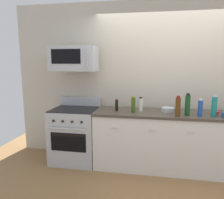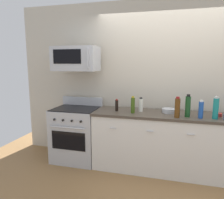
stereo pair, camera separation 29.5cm
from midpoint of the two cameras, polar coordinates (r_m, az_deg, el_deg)
name	(u,v)px [view 2 (the right image)]	position (r m, az deg, el deg)	size (l,w,h in m)	color
ground_plane	(168,170)	(3.74, 16.93, -17.51)	(6.55, 6.55, 0.00)	olive
back_wall	(172,83)	(3.76, 17.78, 4.15)	(5.46, 0.10, 2.70)	beige
counter_unit	(169,143)	(3.55, 17.31, -10.89)	(2.37, 0.66, 0.92)	silver
range_oven	(77,133)	(3.81, -7.13, -8.95)	(0.76, 0.69, 1.07)	#B7BABF
microwave	(76,59)	(3.66, -7.28, 10.67)	(0.74, 0.44, 0.40)	#B7BABF
bottle_soda_blue	(201,110)	(3.29, 24.93, -2.48)	(0.07, 0.07, 0.26)	#1E4CA5
bottle_vinegar_white	(141,105)	(3.44, 10.09, -1.44)	(0.07, 0.07, 0.23)	silver
bottle_wine_green	(188,106)	(3.28, 21.93, -1.70)	(0.07, 0.07, 0.33)	#19471E
bottle_wine_amber	(177,108)	(3.19, 19.50, -2.10)	(0.07, 0.07, 0.30)	#59330F
bottle_sparkling_teal	(216,108)	(3.33, 28.14, -2.08)	(0.08, 0.08, 0.31)	#197F7A
bottle_soy_sauce_dark	(117,105)	(3.44, 3.71, -1.58)	(0.05, 0.05, 0.19)	black
bottle_olive_oil	(133,105)	(3.32, 8.08, -1.49)	(0.06, 0.06, 0.26)	#385114
bowl_steel_prep	(169,110)	(3.48, 17.16, -2.82)	(0.20, 0.20, 0.06)	#B2B5BA
bowl_red_small	(218,114)	(3.54, 28.47, -3.54)	(0.11, 0.11, 0.04)	#B72D28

